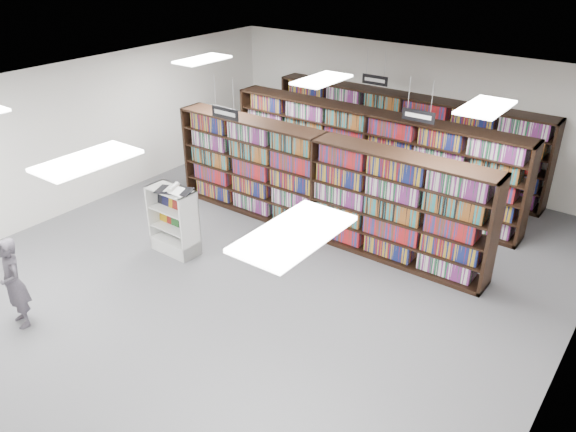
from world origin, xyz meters
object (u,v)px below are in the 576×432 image
Objects in this scene: endcap_display at (176,229)px; shopper at (14,283)px; bookshelf_row_near at (319,186)px; open_book at (174,189)px.

shopper is (-0.29, -3.05, 0.29)m from endcap_display.
endcap_display is (-1.80, -2.22, -0.59)m from bookshelf_row_near.
bookshelf_row_near is 2.84m from open_book.
open_book is (0.11, -0.04, 0.89)m from endcap_display.
open_book is at bearing 94.52° from shopper.
shopper is at bearing -120.08° from open_book.
open_book is at bearing -20.83° from endcap_display.
endcap_display is 1.75× the size of open_book.
shopper is (-2.09, -5.28, -0.30)m from bookshelf_row_near.
shopper is at bearing -111.63° from bookshelf_row_near.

